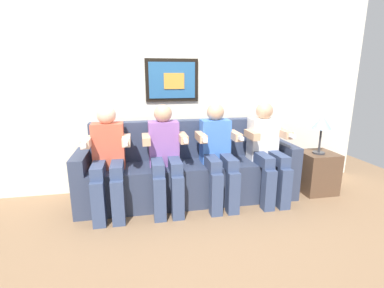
{
  "coord_description": "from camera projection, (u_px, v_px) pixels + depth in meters",
  "views": [
    {
      "loc": [
        -0.55,
        -2.66,
        1.41
      ],
      "look_at": [
        0.0,
        0.15,
        0.7
      ],
      "focal_mm": 26.05,
      "sensor_mm": 36.0,
      "label": 1
    }
  ],
  "objects": [
    {
      "name": "side_table_right",
      "position": [
        317.0,
        172.0,
        3.42
      ],
      "size": [
        0.4,
        0.4,
        0.5
      ],
      "color": "brown",
      "rests_on": "ground_plane"
    },
    {
      "name": "person_rightmost",
      "position": [
        267.0,
        148.0,
        3.15
      ],
      "size": [
        0.46,
        0.56,
        1.11
      ],
      "color": "white",
      "rests_on": "ground_plane"
    },
    {
      "name": "person_leftmost",
      "position": [
        108.0,
        157.0,
        2.82
      ],
      "size": [
        0.46,
        0.56,
        1.11
      ],
      "color": "#D8593F",
      "rests_on": "ground_plane"
    },
    {
      "name": "person_left_center",
      "position": [
        165.0,
        154.0,
        2.93
      ],
      "size": [
        0.46,
        0.56,
        1.11
      ],
      "color": "#8C59A5",
      "rests_on": "ground_plane"
    },
    {
      "name": "table_lamp",
      "position": [
        322.0,
        124.0,
        3.23
      ],
      "size": [
        0.22,
        0.22,
        0.46
      ],
      "color": "#333338",
      "rests_on": "side_table_right"
    },
    {
      "name": "person_right_center",
      "position": [
        218.0,
        151.0,
        3.04
      ],
      "size": [
        0.46,
        0.56,
        1.11
      ],
      "color": "#3F72CC",
      "rests_on": "ground_plane"
    },
    {
      "name": "back_wall_assembly",
      "position": [
        182.0,
        84.0,
        3.39
      ],
      "size": [
        4.86,
        0.1,
        2.6
      ],
      "color": "silver",
      "rests_on": "ground_plane"
    },
    {
      "name": "ground_plane",
      "position": [
        195.0,
        211.0,
        2.98
      ],
      "size": [
        6.31,
        6.31,
        0.0
      ],
      "primitive_type": "plane",
      "color": "#8C6B4C"
    },
    {
      "name": "couch",
      "position": [
        189.0,
        173.0,
        3.22
      ],
      "size": [
        2.46,
        0.58,
        0.9
      ],
      "color": "#333D56",
      "rests_on": "ground_plane"
    }
  ]
}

